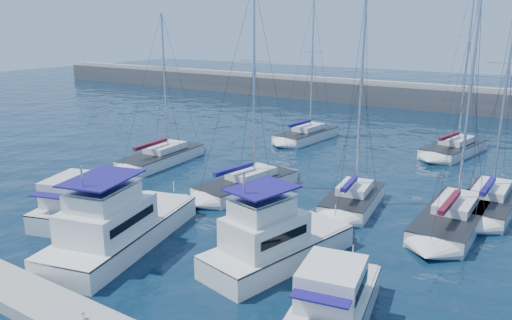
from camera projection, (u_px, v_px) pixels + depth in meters
The scene contains 14 objects.
ground at pixel (244, 237), 28.57m from camera, with size 220.00×220.00×0.00m, color black.
breakwater at pixel (455, 103), 70.10m from camera, with size 160.00×6.00×4.45m.
dock_cleat_centre at pixel (83, 316), 19.54m from camera, with size 0.16×0.16×0.25m, color silver.
motor_yacht_port_outer at pixel (79, 203), 31.33m from camera, with size 4.73×7.70×3.20m.
motor_yacht_port_inner at pixel (118, 228), 26.95m from camera, with size 6.16×11.18×4.69m.
motor_yacht_stbd_inner at pixel (274, 243), 25.07m from camera, with size 4.89×8.96×4.69m.
motor_yacht_stbd_outer at pixel (334, 301), 20.17m from camera, with size 3.89×6.53×3.20m.
sailboat_mid_a at pixel (162, 157), 43.71m from camera, with size 3.77×8.88×13.06m.
sailboat_mid_b at pixel (247, 184), 36.26m from camera, with size 4.28×8.53×14.91m.
sailboat_mid_c at pixel (353, 199), 33.06m from camera, with size 3.84×6.79×14.20m.
sailboat_mid_d at pixel (453, 217), 30.14m from camera, with size 3.19×9.34×14.30m.
sailboat_mid_e at pixel (489, 201), 32.80m from camera, with size 3.12×8.46×15.11m.
sailboat_back_a at pixel (306, 135), 52.30m from camera, with size 3.80×8.21×14.44m.
sailboat_back_b at pixel (454, 148), 46.56m from camera, with size 4.64×8.65×17.34m.
Camera 1 is at (15.16, -21.61, 11.81)m, focal length 35.00 mm.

